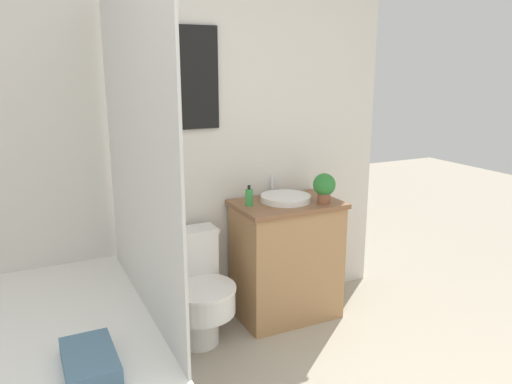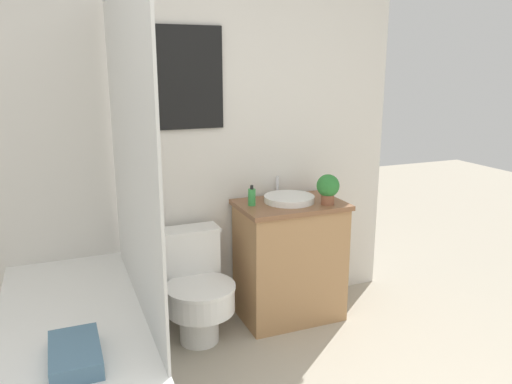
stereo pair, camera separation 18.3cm
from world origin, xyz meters
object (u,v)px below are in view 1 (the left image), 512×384
Objects in this scene: sink at (285,198)px; soap_bottle at (249,197)px; toilet at (195,289)px; potted_plant at (324,186)px.

sink is 0.25m from soap_bottle.
toilet is 1.85× the size of sink.
soap_bottle is at bearing 177.39° from sink.
potted_plant reaches higher than sink.
potted_plant is at bearing -18.81° from soap_bottle.
sink is at bearing 4.89° from toilet.
soap_bottle reaches higher than toilet.
soap_bottle is (-0.25, 0.01, 0.03)m from sink.
potted_plant is at bearing -5.88° from toilet.
toilet is 1.02m from potted_plant.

